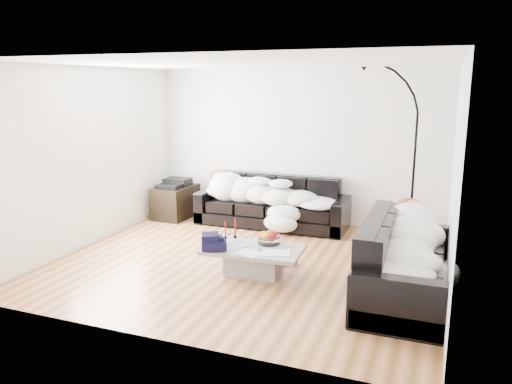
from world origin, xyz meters
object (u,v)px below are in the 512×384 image
(wine_glass_b, at_px, (229,237))
(stereo, at_px, (175,183))
(shoes, at_px, (278,261))
(fruit_bowl, at_px, (269,237))
(wine_glass_c, at_px, (247,240))
(wine_glass_a, at_px, (241,236))
(av_cabinet, at_px, (176,202))
(sofa_right, at_px, (406,258))
(floor_lamp, at_px, (414,162))
(candle_left, at_px, (225,230))
(coffee_table, at_px, (253,261))
(sofa_back, at_px, (272,202))
(sleeper_right, at_px, (407,240))
(sleeper_back, at_px, (271,189))
(candle_right, at_px, (235,228))

(wine_glass_b, height_order, stereo, stereo)
(shoes, bearing_deg, fruit_bowl, -114.66)
(shoes, bearing_deg, wine_glass_c, -135.58)
(wine_glass_a, relative_size, av_cabinet, 0.21)
(sofa_right, bearing_deg, floor_lamp, 2.61)
(wine_glass_b, bearing_deg, sofa_right, 0.91)
(candle_left, height_order, floor_lamp, floor_lamp)
(coffee_table, relative_size, wine_glass_c, 6.98)
(wine_glass_a, bearing_deg, sofa_right, -2.87)
(sofa_back, xyz_separation_m, wine_glass_c, (0.42, -2.17, 0.03))
(fruit_bowl, distance_m, stereo, 3.07)
(coffee_table, distance_m, wine_glass_a, 0.38)
(wine_glass_c, bearing_deg, wine_glass_b, 178.79)
(sofa_right, xyz_separation_m, wine_glass_b, (-2.16, -0.03, 0.01))
(sofa_back, height_order, sofa_right, sofa_right)
(sleeper_right, relative_size, wine_glass_b, 9.75)
(wine_glass_a, bearing_deg, sleeper_right, -2.87)
(fruit_bowl, xyz_separation_m, candle_left, (-0.62, 0.03, 0.02))
(wine_glass_c, bearing_deg, stereo, 136.85)
(sleeper_right, bearing_deg, wine_glass_a, 87.13)
(wine_glass_c, distance_m, candle_left, 0.47)
(sofa_right, relative_size, shoes, 5.07)
(sleeper_back, height_order, wine_glass_a, sleeper_back)
(candle_left, bearing_deg, sofa_right, -4.95)
(sofa_back, bearing_deg, sleeper_back, -90.00)
(sofa_right, height_order, candle_right, sofa_right)
(fruit_bowl, xyz_separation_m, wine_glass_b, (-0.47, -0.20, 0.01))
(stereo, bearing_deg, sofa_back, 3.22)
(candle_left, xyz_separation_m, floor_lamp, (2.21, 2.04, 0.73))
(sofa_right, distance_m, av_cabinet, 4.60)
(sofa_back, height_order, fruit_bowl, sofa_back)
(wine_glass_c, relative_size, floor_lamp, 0.07)
(sofa_back, xyz_separation_m, fruit_bowl, (0.64, -1.97, 0.03))
(coffee_table, height_order, wine_glass_c, wine_glass_c)
(candle_left, distance_m, shoes, 0.81)
(coffee_table, relative_size, wine_glass_b, 6.39)
(sleeper_back, xyz_separation_m, av_cabinet, (-1.79, -0.05, -0.35))
(coffee_table, relative_size, candle_left, 5.67)
(sofa_back, relative_size, candle_left, 11.76)
(wine_glass_b, height_order, av_cabinet, av_cabinet)
(sleeper_back, distance_m, coffee_table, 2.23)
(fruit_bowl, distance_m, floor_lamp, 2.72)
(wine_glass_a, relative_size, shoes, 0.40)
(sleeper_right, xyz_separation_m, stereo, (-4.12, 2.04, -0.02))
(wine_glass_c, bearing_deg, sleeper_back, 101.23)
(wine_glass_b, xyz_separation_m, av_cabinet, (-1.97, 2.07, -0.17))
(av_cabinet, height_order, floor_lamp, floor_lamp)
(wine_glass_b, distance_m, shoes, 0.78)
(candle_left, height_order, shoes, candle_left)
(stereo, distance_m, floor_lamp, 4.06)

